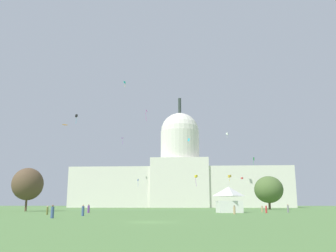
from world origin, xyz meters
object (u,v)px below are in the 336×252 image
kite_green_mid (254,159)px  kite_yellow_low (196,177)px  person_purple_lawn_far_right (89,209)px  kite_red_low (242,178)px  kite_cyan_mid (189,140)px  tree_west_far (28,184)px  person_tan_deep_crowd (234,210)px  kite_turquoise_high (125,83)px  person_denim_back_left (83,211)px  kite_blue_low (138,181)px  kite_gold_low (230,176)px  person_olive_near_tree_west (47,211)px  capitol_building (180,177)px  person_denim_edge_west (52,212)px  kite_black_mid (76,116)px  kite_violet_mid (123,139)px  event_tent (229,200)px  person_tan_mid_right (262,209)px  tree_east_near (269,190)px  kite_magenta_mid (146,112)px  person_red_back_center (266,209)px  kite_orange_mid (65,126)px  person_grey_front_center (288,209)px

kite_green_mid → kite_yellow_low: (-26.28, -64.89, -12.25)m
person_purple_lawn_far_right → kite_red_low: size_ratio=1.72×
kite_cyan_mid → tree_west_far: bearing=116.4°
person_tan_deep_crowd → kite_turquoise_high: 80.36m
person_denim_back_left → kite_blue_low: size_ratio=0.57×
kite_green_mid → kite_gold_low: (-12.96, -20.48, -8.89)m
person_denim_back_left → person_olive_near_tree_west: (-8.16, 6.02, -0.07)m
kite_yellow_low → kite_red_low: size_ratio=2.91×
capitol_building → person_denim_edge_west: size_ratio=70.06×
kite_black_mid → capitol_building: bearing=151.0°
person_denim_back_left → kite_blue_low: 99.57m
person_olive_near_tree_west → kite_violet_mid: size_ratio=0.46×
event_tent → person_tan_mid_right: event_tent is taller
person_denim_edge_west → person_tan_deep_crowd: bearing=-133.7°
tree_east_near → kite_magenta_mid: kite_magenta_mid is taller
kite_red_low → kite_violet_mid: bearing=32.1°
kite_cyan_mid → person_denim_edge_west: bearing=138.2°
person_tan_deep_crowd → person_tan_mid_right: bearing=-121.6°
kite_magenta_mid → kite_red_low: bearing=-164.7°
tree_east_near → kite_green_mid: (-0.15, 27.78, 14.28)m
kite_green_mid → kite_magenta_mid: (-42.94, -41.05, 11.83)m
kite_red_low → kite_turquoise_high: kite_turquoise_high is taller
kite_green_mid → kite_cyan_mid: size_ratio=1.27×
kite_green_mid → kite_cyan_mid: kite_cyan_mid is taller
kite_yellow_low → kite_turquoise_high: 54.00m
event_tent → kite_turquoise_high: kite_turquoise_high is taller
person_denim_back_left → person_red_back_center: size_ratio=1.03×
kite_black_mid → kite_cyan_mid: bearing=128.1°
tree_west_far → kite_black_mid: kite_black_mid is taller
tree_west_far → kite_violet_mid: bearing=84.6°
tree_east_near → kite_orange_mid: kite_orange_mid is taller
tree_east_near → person_denim_back_left: (-44.61, -77.49, -6.19)m
person_grey_front_center → person_tan_deep_crowd: bearing=-45.5°
kite_black_mid → kite_gold_low: bearing=97.1°
person_tan_deep_crowd → kite_cyan_mid: size_ratio=0.59×
person_tan_mid_right → person_grey_front_center: bearing=71.4°
kite_green_mid → person_denim_edge_west: bearing=70.0°
tree_east_near → person_tan_mid_right: size_ratio=9.77×
person_grey_front_center → capitol_building: bearing=-170.5°
tree_east_near → kite_green_mid: bearing=90.3°
person_tan_mid_right → kite_turquoise_high: 72.97m
event_tent → kite_orange_mid: bearing=154.4°
person_denim_back_left → kite_magenta_mid: (1.52, 64.22, 32.31)m
person_grey_front_center → kite_yellow_low: bearing=-126.7°
kite_magenta_mid → kite_blue_low: 41.37m
event_tent → person_tan_mid_right: (8.11, 5.74, -2.13)m
person_tan_deep_crowd → kite_orange_mid: bearing=-38.3°
person_denim_back_left → person_tan_mid_right: bearing=140.3°
kite_red_low → person_denim_back_left: bearing=115.1°
person_denim_back_left → person_red_back_center: 38.69m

